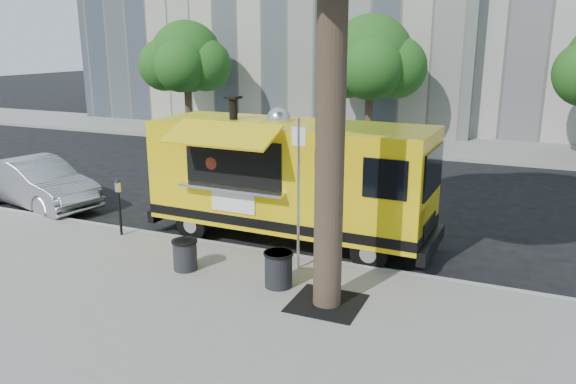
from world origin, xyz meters
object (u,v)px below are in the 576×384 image
at_px(far_tree_a, 186,57).
at_px(parking_meter, 119,200).
at_px(food_truck, 289,177).
at_px(far_tree_b, 371,58).
at_px(trash_bin_right, 185,254).
at_px(sign_post, 299,186).
at_px(trash_bin_left, 279,268).
at_px(sedan, 38,183).

bearing_deg(far_tree_a, parking_meter, -62.85).
bearing_deg(food_truck, far_tree_b, 98.95).
height_order(food_truck, trash_bin_right, food_truck).
bearing_deg(sign_post, food_truck, 118.86).
distance_m(far_tree_b, sign_post, 14.61).
relative_size(food_truck, trash_bin_left, 10.08).
bearing_deg(sedan, parking_meter, -95.32).
height_order(far_tree_b, trash_bin_right, far_tree_b).
distance_m(far_tree_b, trash_bin_right, 15.57).
xyz_separation_m(parking_meter, food_truck, (3.60, 1.52, 0.56)).
distance_m(far_tree_a, trash_bin_left, 19.04).
bearing_deg(trash_bin_right, trash_bin_left, 0.44).
xyz_separation_m(parking_meter, sedan, (-3.97, 1.35, -0.30)).
distance_m(sign_post, trash_bin_right, 2.62).
relative_size(sign_post, food_truck, 0.45).
bearing_deg(food_truck, far_tree_a, 132.83).
bearing_deg(food_truck, parking_meter, -155.43).
height_order(far_tree_b, parking_meter, far_tree_b).
xyz_separation_m(sign_post, trash_bin_left, (-0.01, -0.93, -1.34)).
bearing_deg(food_truck, trash_bin_left, -68.78).
distance_m(parking_meter, sedan, 4.20).
relative_size(far_tree_a, food_truck, 0.80).
bearing_deg(trash_bin_left, parking_meter, 166.04).
bearing_deg(parking_meter, food_truck, 22.90).
xyz_separation_m(sign_post, trash_bin_right, (-2.02, -0.94, -1.37)).
distance_m(parking_meter, trash_bin_left, 4.71).
xyz_separation_m(food_truck, sedan, (-7.57, -0.17, -0.86)).
bearing_deg(trash_bin_left, far_tree_b, 99.51).
bearing_deg(food_truck, sign_post, -59.47).
distance_m(far_tree_b, trash_bin_left, 15.75).
bearing_deg(trash_bin_right, far_tree_a, 122.77).
bearing_deg(trash_bin_left, trash_bin_right, -179.56).
distance_m(far_tree_a, trash_bin_right, 17.90).
xyz_separation_m(far_tree_b, sedan, (-5.97, -12.70, -3.15)).
height_order(parking_meter, trash_bin_right, parking_meter).
height_order(trash_bin_left, trash_bin_right, trash_bin_left).
bearing_deg(far_tree_b, trash_bin_right, -88.02).
xyz_separation_m(far_tree_b, food_truck, (1.60, -12.53, -2.29)).
xyz_separation_m(food_truck, trash_bin_right, (-1.08, -2.67, -1.07)).
relative_size(sedan, trash_bin_right, 6.76).
bearing_deg(trash_bin_right, sedan, 158.99).
bearing_deg(food_truck, trash_bin_right, -110.31).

